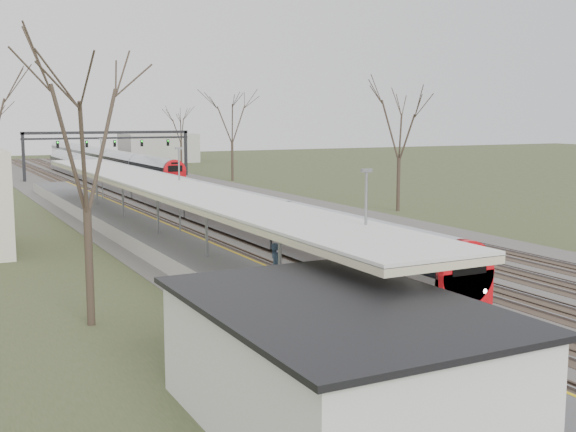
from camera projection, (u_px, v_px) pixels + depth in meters
name	position (u px, v px, depth m)	size (l,w,h in m)	color
track_bed	(189.00, 203.00, 65.37)	(24.00, 160.00, 0.22)	#474442
platform	(142.00, 234.00, 45.67)	(3.50, 69.00, 1.00)	#9E9B93
canopy	(162.00, 186.00, 41.23)	(4.10, 50.00, 3.11)	slate
station_building	(336.00, 369.00, 17.98)	(6.00, 9.00, 3.20)	silver
signal_gantry	(109.00, 140.00, 91.13)	(21.00, 0.59, 6.08)	black
tree_west_near	(84.00, 132.00, 26.18)	(5.00, 5.00, 10.30)	#2D231C
tree_east_far	(400.00, 124.00, 59.17)	(5.00, 5.00, 10.30)	#2D231C
train_near	(145.00, 185.00, 67.81)	(2.62, 90.21, 3.05)	#ADB0B8
train_far	(100.00, 157.00, 114.55)	(2.62, 75.21, 3.05)	#ADB0B8
passenger	(276.00, 266.00, 28.88)	(0.67, 0.44, 1.85)	#27384D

